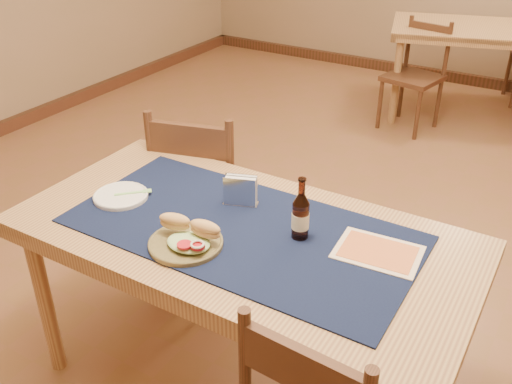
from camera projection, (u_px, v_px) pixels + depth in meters
The scene contains 12 objects.
main_table at pixel (241, 249), 2.00m from camera, with size 1.60×0.80×0.75m.
placemat at pixel (241, 229), 1.96m from camera, with size 1.20×0.60×0.01m, color #0D1732.
baseboard at pixel (327, 270), 2.91m from camera, with size 6.00×7.00×0.10m.
back_table at pixel (493, 38), 4.50m from camera, with size 1.72×1.19×0.75m.
chair_main_far at pixel (205, 191), 2.73m from camera, with size 0.53×0.53×0.93m.
chair_back_near at pixel (416, 74), 4.45m from camera, with size 0.46×0.46×0.84m.
sandwich_plate at pixel (187, 239), 1.86m from camera, with size 0.25×0.25×0.09m.
side_plate at pixel (121, 196), 2.14m from camera, with size 0.20×0.20×0.02m.
fork at pixel (136, 192), 2.14m from camera, with size 0.11×0.11×0.00m.
beer_bottle at pixel (301, 216), 1.87m from camera, with size 0.06×0.06×0.22m.
napkin_holder at pixel (240, 191), 2.08m from camera, with size 0.14×0.09×0.11m.
menu_card at pixel (378, 252), 1.83m from camera, with size 0.28×0.22×0.01m.
Camera 1 is at (0.89, -2.18, 1.83)m, focal length 40.00 mm.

